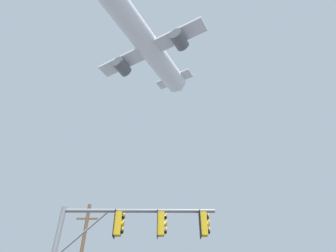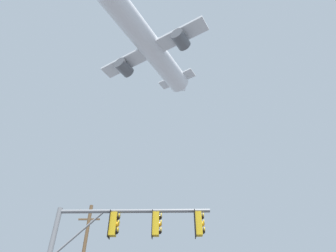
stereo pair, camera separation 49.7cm
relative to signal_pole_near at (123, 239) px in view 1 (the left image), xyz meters
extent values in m
cylinder|color=slate|center=(0.55, 0.00, 1.08)|extent=(6.16, 0.17, 0.15)
cylinder|color=slate|center=(-1.60, -0.01, 0.18)|extent=(1.90, 0.09, 1.86)
cube|color=gold|center=(3.14, 0.01, 0.56)|extent=(0.26, 0.32, 0.90)
cylinder|color=gold|center=(3.14, 0.01, 1.07)|extent=(0.05, 0.05, 0.12)
cube|color=black|center=(3.00, 0.01, 0.56)|extent=(0.03, 0.46, 1.04)
sphere|color=black|center=(3.29, 0.01, 0.83)|extent=(0.20, 0.20, 0.20)
cylinder|color=gold|center=(3.35, 0.01, 0.89)|extent=(0.04, 0.21, 0.21)
sphere|color=orange|center=(3.29, 0.01, 0.55)|extent=(0.20, 0.20, 0.20)
cylinder|color=gold|center=(3.35, 0.01, 0.61)|extent=(0.04, 0.21, 0.21)
sphere|color=black|center=(3.29, 0.01, 0.27)|extent=(0.20, 0.20, 0.20)
cylinder|color=gold|center=(3.35, 0.01, 0.33)|extent=(0.04, 0.21, 0.21)
cube|color=gold|center=(1.45, 0.01, 0.56)|extent=(0.26, 0.32, 0.90)
cylinder|color=gold|center=(1.45, 0.01, 1.07)|extent=(0.05, 0.05, 0.12)
cube|color=black|center=(1.31, 0.00, 0.56)|extent=(0.03, 0.46, 1.04)
sphere|color=black|center=(1.59, 0.01, 0.83)|extent=(0.20, 0.20, 0.20)
cylinder|color=gold|center=(1.66, 0.01, 0.89)|extent=(0.04, 0.21, 0.21)
sphere|color=orange|center=(1.59, 0.01, 0.55)|extent=(0.20, 0.20, 0.20)
cylinder|color=gold|center=(1.66, 0.01, 0.61)|extent=(0.04, 0.21, 0.21)
sphere|color=black|center=(1.59, 0.01, 0.27)|extent=(0.20, 0.20, 0.20)
cylinder|color=gold|center=(1.66, 0.01, 0.33)|extent=(0.04, 0.21, 0.21)
cube|color=gold|center=(-0.25, 0.00, 0.56)|extent=(0.26, 0.32, 0.90)
cylinder|color=gold|center=(-0.25, 0.00, 1.07)|extent=(0.05, 0.05, 0.12)
cube|color=black|center=(-0.39, 0.00, 0.56)|extent=(0.03, 0.46, 1.04)
sphere|color=black|center=(-0.10, 0.00, 0.83)|extent=(0.20, 0.20, 0.20)
cylinder|color=gold|center=(-0.04, 0.00, 0.89)|extent=(0.04, 0.21, 0.21)
sphere|color=orange|center=(-0.10, 0.00, 0.55)|extent=(0.20, 0.20, 0.20)
cylinder|color=gold|center=(-0.04, 0.00, 0.61)|extent=(0.04, 0.21, 0.21)
sphere|color=black|center=(-0.10, 0.00, 0.27)|extent=(0.20, 0.20, 0.20)
cylinder|color=gold|center=(-0.04, 0.00, 0.33)|extent=(0.04, 0.21, 0.21)
cube|color=brown|center=(-4.93, 11.98, 5.29)|extent=(2.20, 0.12, 0.12)
cube|color=brown|center=(-4.93, 11.98, 4.59)|extent=(1.80, 0.12, 0.12)
cylinder|color=gray|center=(-5.83, 11.98, 5.41)|extent=(0.10, 0.10, 0.18)
cylinder|color=gray|center=(-4.03, 11.98, 5.41)|extent=(0.10, 0.10, 0.18)
cylinder|color=white|center=(-1.74, 19.18, 37.19)|extent=(14.44, 21.21, 3.94)
cone|color=white|center=(4.32, 29.77, 37.19)|extent=(4.13, 3.80, 3.35)
cube|color=silver|center=(-1.43, 19.72, 36.60)|extent=(19.53, 12.76, 0.44)
cylinder|color=#595B60|center=(3.66, 16.81, 35.42)|extent=(3.39, 3.67, 2.22)
cylinder|color=#595B60|center=(-6.52, 22.63, 35.42)|extent=(3.39, 3.67, 2.22)
cube|color=#0C5933|center=(3.03, 27.53, 39.41)|extent=(1.97, 3.14, 4.68)
cube|color=silver|center=(3.16, 27.74, 37.56)|extent=(7.52, 5.60, 0.25)
camera|label=1|loc=(1.65, -11.06, -2.77)|focal=29.36mm
camera|label=2|loc=(2.15, -11.06, -2.77)|focal=29.36mm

